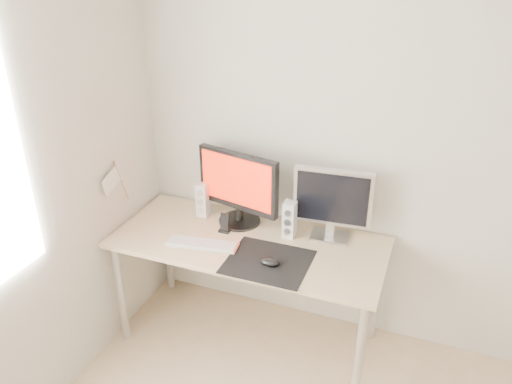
% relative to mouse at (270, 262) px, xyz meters
% --- Properties ---
extents(wall_back, '(3.50, 0.00, 3.50)m').
position_rel_mouse_xyz_m(wall_back, '(0.73, 0.57, 0.50)').
color(wall_back, silver).
rests_on(wall_back, ground).
extents(mousepad, '(0.45, 0.40, 0.00)m').
position_rel_mouse_xyz_m(mousepad, '(-0.02, 0.03, -0.02)').
color(mousepad, black).
rests_on(mousepad, desk).
extents(mouse, '(0.11, 0.07, 0.04)m').
position_rel_mouse_xyz_m(mouse, '(0.00, 0.00, 0.00)').
color(mouse, black).
rests_on(mouse, mousepad).
extents(desk, '(1.60, 0.70, 0.73)m').
position_rel_mouse_xyz_m(desk, '(-0.20, 0.20, -0.10)').
color(desk, '#D1B587').
rests_on(desk, ground).
extents(main_monitor, '(0.55, 0.31, 0.47)m').
position_rel_mouse_xyz_m(main_monitor, '(-0.34, 0.38, 0.23)').
color(main_monitor, black).
rests_on(main_monitor, desk).
extents(second_monitor, '(0.45, 0.17, 0.43)m').
position_rel_mouse_xyz_m(second_monitor, '(0.23, 0.41, 0.22)').
color(second_monitor, '#B2B2B4').
rests_on(second_monitor, desk).
extents(speaker_left, '(0.07, 0.09, 0.22)m').
position_rel_mouse_xyz_m(speaker_left, '(-0.59, 0.39, 0.09)').
color(speaker_left, white).
rests_on(speaker_left, desk).
extents(speaker_right, '(0.07, 0.09, 0.22)m').
position_rel_mouse_xyz_m(speaker_right, '(0.00, 0.34, 0.09)').
color(speaker_right, white).
rests_on(speaker_right, desk).
extents(keyboard, '(0.43, 0.17, 0.02)m').
position_rel_mouse_xyz_m(keyboard, '(-0.44, 0.06, -0.02)').
color(keyboard, silver).
rests_on(keyboard, desk).
extents(phone_dock, '(0.07, 0.06, 0.12)m').
position_rel_mouse_xyz_m(phone_dock, '(-0.38, 0.25, 0.01)').
color(phone_dock, black).
rests_on(phone_dock, desk).
extents(pennant, '(0.01, 0.23, 0.29)m').
position_rel_mouse_xyz_m(pennant, '(-0.99, 0.06, 0.29)').
color(pennant, '#A57F54').
rests_on(pennant, wall_left).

